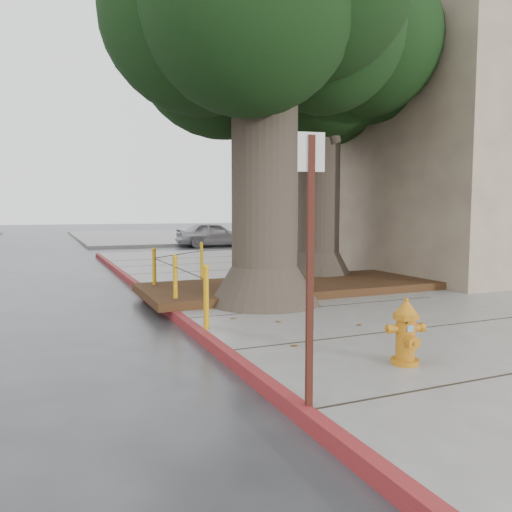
{
  "coord_description": "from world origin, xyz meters",
  "views": [
    {
      "loc": [
        -4.05,
        -5.62,
        1.85
      ],
      "look_at": [
        -0.74,
        2.07,
        1.1
      ],
      "focal_mm": 35.0,
      "sensor_mm": 36.0,
      "label": 1
    }
  ],
  "objects_px": {
    "fire_hydrant": "(406,332)",
    "signpost": "(310,254)",
    "car_silver": "(213,234)",
    "car_red": "(287,232)"
  },
  "relations": [
    {
      "from": "fire_hydrant",
      "to": "signpost",
      "type": "bearing_deg",
      "value": -146.08
    },
    {
      "from": "fire_hydrant",
      "to": "car_silver",
      "type": "bearing_deg",
      "value": 89.71
    },
    {
      "from": "fire_hydrant",
      "to": "signpost",
      "type": "distance_m",
      "value": 1.96
    },
    {
      "from": "fire_hydrant",
      "to": "car_red",
      "type": "distance_m",
      "value": 23.06
    },
    {
      "from": "car_red",
      "to": "fire_hydrant",
      "type": "bearing_deg",
      "value": 161.03
    },
    {
      "from": "signpost",
      "to": "car_red",
      "type": "bearing_deg",
      "value": 75.63
    },
    {
      "from": "fire_hydrant",
      "to": "car_red",
      "type": "relative_size",
      "value": 0.19
    },
    {
      "from": "signpost",
      "to": "fire_hydrant",
      "type": "bearing_deg",
      "value": 33.59
    },
    {
      "from": "fire_hydrant",
      "to": "signpost",
      "type": "xyz_separation_m",
      "value": [
        -1.58,
        -0.63,
        0.97
      ]
    },
    {
      "from": "fire_hydrant",
      "to": "car_red",
      "type": "height_order",
      "value": "car_red"
    }
  ]
}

